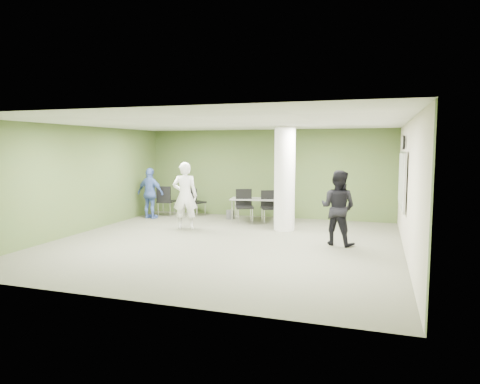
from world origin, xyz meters
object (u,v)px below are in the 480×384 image
(chair_back_left, at_px, (165,199))
(man_blue, at_px, (150,193))
(man_black, at_px, (338,208))
(folding_table, at_px, (255,200))
(woman_white, at_px, (185,196))

(chair_back_left, xyz_separation_m, man_blue, (-0.27, -0.46, 0.22))
(chair_back_left, relative_size, man_black, 0.58)
(chair_back_left, relative_size, man_blue, 0.62)
(folding_table, relative_size, chair_back_left, 1.56)
(man_blue, bearing_deg, woman_white, 151.70)
(folding_table, distance_m, man_blue, 3.32)
(chair_back_left, distance_m, man_black, 6.15)
(man_black, xyz_separation_m, man_blue, (-5.94, 1.90, -0.06))
(folding_table, distance_m, chair_back_left, 3.01)
(folding_table, relative_size, woman_white, 0.85)
(chair_back_left, relative_size, woman_white, 0.54)
(chair_back_left, bearing_deg, man_black, 151.56)
(folding_table, bearing_deg, woman_white, -138.60)
(chair_back_left, bearing_deg, folding_table, 175.11)
(man_black, bearing_deg, man_blue, -0.49)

